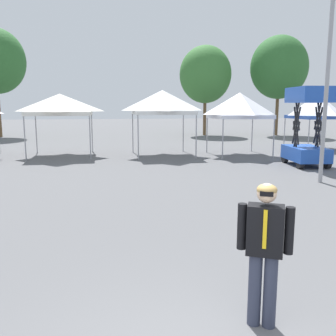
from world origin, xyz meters
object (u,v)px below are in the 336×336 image
(canopy_tent_right_of_center, at_px, (60,105))
(light_pole_near_lift, at_px, (331,32))
(canopy_tent_behind_center, at_px, (163,102))
(canopy_tent_center, at_px, (317,106))
(tree_behind_tents_right, at_px, (205,75))
(scissor_lift, at_px, (306,141))
(tree_behind_tents_left, at_px, (279,67))
(person_foreground, at_px, (264,245))
(canopy_tent_far_left, at_px, (240,106))

(canopy_tent_right_of_center, relative_size, light_pole_near_lift, 0.36)
(canopy_tent_behind_center, bearing_deg, canopy_tent_center, 7.49)
(canopy_tent_behind_center, xyz_separation_m, tree_behind_tents_right, (5.74, 12.69, 2.49))
(canopy_tent_center, xyz_separation_m, scissor_lift, (-3.84, -5.65, -1.52))
(canopy_tent_behind_center, xyz_separation_m, light_pole_near_lift, (4.37, -7.84, 2.23))
(canopy_tent_right_of_center, xyz_separation_m, tree_behind_tents_left, (17.34, 10.85, 3.20))
(canopy_tent_behind_center, bearing_deg, tree_behind_tents_left, 43.89)
(tree_behind_tents_right, bearing_deg, canopy_tent_behind_center, -114.34)
(light_pole_near_lift, bearing_deg, tree_behind_tents_right, 86.19)
(canopy_tent_center, xyz_separation_m, person_foreground, (-10.77, -16.80, -1.57))
(canopy_tent_far_left, xyz_separation_m, tree_behind_tents_left, (8.00, 12.14, 3.25))
(canopy_tent_right_of_center, relative_size, tree_behind_tents_left, 0.38)
(canopy_tent_behind_center, distance_m, tree_behind_tents_right, 14.15)
(scissor_lift, xyz_separation_m, light_pole_near_lift, (-1.39, -3.46, 3.96))
(person_foreground, bearing_deg, canopy_tent_behind_center, 85.70)
(canopy_tent_right_of_center, relative_size, canopy_tent_far_left, 0.98)
(canopy_tent_center, relative_size, tree_behind_tents_left, 0.39)
(canopy_tent_far_left, xyz_separation_m, person_foreground, (-5.21, -14.98, -1.61))
(canopy_tent_far_left, distance_m, tree_behind_tents_left, 14.90)
(canopy_tent_right_of_center, height_order, tree_behind_tents_left, tree_behind_tents_left)
(tree_behind_tents_right, relative_size, tree_behind_tents_left, 0.90)
(canopy_tent_behind_center, xyz_separation_m, tree_behind_tents_left, (12.04, 11.58, 3.08))
(canopy_tent_center, distance_m, light_pole_near_lift, 10.78)
(tree_behind_tents_right, bearing_deg, scissor_lift, -89.92)
(canopy_tent_behind_center, xyz_separation_m, canopy_tent_center, (9.61, 1.26, -0.21))
(scissor_lift, xyz_separation_m, person_foreground, (-6.93, -11.15, -0.05))
(tree_behind_tents_right, xyz_separation_m, tree_behind_tents_left, (6.30, -1.11, 0.60))
(canopy_tent_behind_center, bearing_deg, tree_behind_tents_right, 65.66)
(canopy_tent_center, bearing_deg, person_foreground, -122.68)
(canopy_tent_right_of_center, distance_m, scissor_lift, 12.30)
(canopy_tent_far_left, height_order, scissor_lift, scissor_lift)
(canopy_tent_far_left, bearing_deg, canopy_tent_center, 18.10)
(tree_behind_tents_right, height_order, tree_behind_tents_left, tree_behind_tents_left)
(tree_behind_tents_left, bearing_deg, scissor_lift, -111.46)
(scissor_lift, bearing_deg, tree_behind_tents_right, 90.08)
(canopy_tent_behind_center, height_order, scissor_lift, same)
(canopy_tent_right_of_center, bearing_deg, scissor_lift, -24.81)
(canopy_tent_far_left, relative_size, tree_behind_tents_left, 0.38)
(tree_behind_tents_right, bearing_deg, canopy_tent_far_left, -97.33)
(canopy_tent_right_of_center, distance_m, tree_behind_tents_right, 16.49)
(canopy_tent_right_of_center, height_order, canopy_tent_center, canopy_tent_center)
(tree_behind_tents_left, bearing_deg, canopy_tent_behind_center, -136.11)
(canopy_tent_behind_center, height_order, light_pole_near_lift, light_pole_near_lift)
(canopy_tent_far_left, bearing_deg, light_pole_near_lift, -87.37)
(canopy_tent_right_of_center, distance_m, light_pole_near_lift, 13.14)
(canopy_tent_behind_center, bearing_deg, canopy_tent_far_left, -7.84)
(canopy_tent_center, bearing_deg, light_pole_near_lift, -119.89)
(canopy_tent_right_of_center, distance_m, tree_behind_tents_left, 20.71)
(person_foreground, bearing_deg, tree_behind_tents_right, 76.24)
(light_pole_near_lift, relative_size, tree_behind_tents_right, 1.15)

